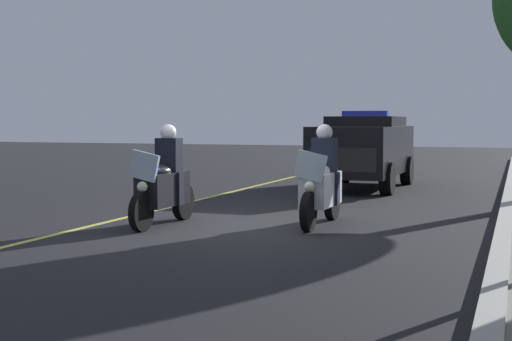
{
  "coord_description": "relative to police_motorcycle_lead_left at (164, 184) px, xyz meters",
  "views": [
    {
      "loc": [
        11.09,
        4.35,
        1.75
      ],
      "look_at": [
        -0.6,
        0.0,
        0.9
      ],
      "focal_mm": 49.72,
      "sensor_mm": 36.0,
      "label": 1
    }
  ],
  "objects": [
    {
      "name": "police_motorcycle_lead_right",
      "position": [
        -0.93,
        2.51,
        0.0
      ],
      "size": [
        2.14,
        0.56,
        1.72
      ],
      "color": "black",
      "rests_on": "ground"
    },
    {
      "name": "lane_stripe_center",
      "position": [
        -0.42,
        -1.11,
        -0.7
      ],
      "size": [
        48.0,
        0.12,
        0.01
      ],
      "primitive_type": "cube",
      "color": "#E0D14C",
      "rests_on": "ground"
    },
    {
      "name": "police_suv",
      "position": [
        -7.89,
        1.79,
        0.37
      ],
      "size": [
        4.92,
        2.09,
        2.05
      ],
      "color": "black",
      "rests_on": "ground"
    },
    {
      "name": "ground_plane",
      "position": [
        -0.42,
        1.29,
        -0.7
      ],
      "size": [
        80.0,
        80.0,
        0.0
      ],
      "primitive_type": "plane",
      "color": "black"
    },
    {
      "name": "police_motorcycle_lead_left",
      "position": [
        0.0,
        0.0,
        0.0
      ],
      "size": [
        2.14,
        0.56,
        1.72
      ],
      "color": "black",
      "rests_on": "ground"
    },
    {
      "name": "curb_strip",
      "position": [
        -0.42,
        5.45,
        -0.62
      ],
      "size": [
        48.0,
        0.24,
        0.15
      ],
      "primitive_type": "cube",
      "color": "#B7B5AD",
      "rests_on": "ground"
    }
  ]
}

